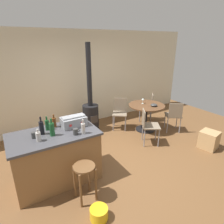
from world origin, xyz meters
name	(u,v)px	position (x,y,z in m)	size (l,w,h in m)	color
ground_plane	(120,161)	(0.00, 0.00, 0.00)	(8.80, 8.80, 0.00)	brown
back_wall	(75,80)	(0.00, 2.34, 1.35)	(8.00, 0.10, 2.70)	beige
kitchen_island	(56,157)	(-1.28, 0.11, 0.47)	(1.47, 0.84, 0.94)	olive
wooden_stool	(85,175)	(-1.04, -0.58, 0.46)	(0.34, 0.34, 0.62)	brown
dining_table	(146,111)	(1.46, 0.89, 0.57)	(0.98, 0.98, 0.75)	black
folding_chair_near	(148,105)	(1.98, 1.40, 0.51)	(0.56, 0.56, 0.86)	#7F705B
folding_chair_far	(120,111)	(0.92, 1.39, 0.51)	(0.56, 0.56, 0.86)	#7F705B
folding_chair_left	(148,124)	(0.99, 0.27, 0.52)	(0.55, 0.55, 0.87)	#7F705B
folding_chair_right	(174,114)	(2.04, 0.41, 0.51)	(0.56, 0.56, 0.86)	#7F705B
wood_stove	(91,111)	(0.14, 1.69, 0.57)	(0.44, 0.45, 2.37)	black
toolbox	(74,121)	(-0.88, 0.22, 1.03)	(0.44, 0.28, 0.20)	gray
bottle_0	(47,125)	(-1.33, 0.30, 1.03)	(0.07, 0.07, 0.25)	#194C23
bottle_1	(54,122)	(-1.19, 0.36, 1.03)	(0.07, 0.07, 0.24)	#603314
bottle_2	(38,136)	(-1.55, -0.03, 1.02)	(0.08, 0.08, 0.20)	#B7B2AD
bottle_3	(52,129)	(-1.31, 0.04, 1.06)	(0.08, 0.08, 0.30)	#194C23
bottle_4	(42,128)	(-1.44, 0.18, 1.06)	(0.08, 0.08, 0.31)	black
bottle_5	(83,128)	(-0.85, -0.15, 1.03)	(0.07, 0.07, 0.25)	#B7B2AD
cup_0	(34,135)	(-1.59, 0.11, 0.99)	(0.11, 0.07, 0.10)	#383838
cup_1	(76,132)	(-0.97, -0.13, 0.99)	(0.12, 0.08, 0.11)	#383838
wine_glass	(143,100)	(1.44, 1.03, 0.86)	(0.07, 0.07, 0.14)	silver
serving_bowl	(154,105)	(1.55, 0.69, 0.79)	(0.18, 0.18, 0.07)	#383838
cardboard_box	(209,140)	(2.09, -0.65, 0.21)	(0.37, 0.38, 0.42)	tan
plastic_bucket	(99,213)	(-1.04, -1.03, 0.09)	(0.26, 0.26, 0.18)	yellow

